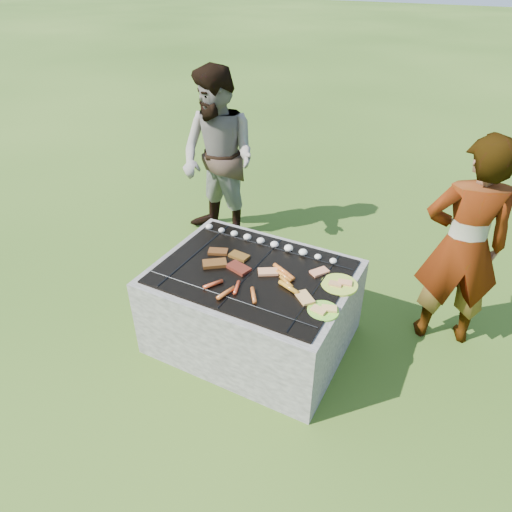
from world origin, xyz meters
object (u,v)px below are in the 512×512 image
Objects in this scene: plate_far at (339,285)px; bystander at (219,159)px; cook at (463,247)px; plate_near at (323,310)px; fire_pit at (253,309)px.

bystander is at bearing 146.05° from plate_far.
cook reaches higher than plate_far.
cook is at bearing 41.85° from plate_far.
plate_near is (0.00, -0.29, 0.00)m from plate_far.
fire_pit is at bearing -37.49° from bystander.
plate_near is (0.56, -0.16, 0.33)m from fire_pit.
plate_near is 1.08m from cook.
bystander is (-1.54, 1.32, 0.20)m from plate_near.
bystander is (-2.17, 0.46, 0.05)m from cook.
plate_far is 1.86m from bystander.
plate_far is at bearing -21.44° from bystander.
cook is 2.22m from bystander.
plate_far reaches higher than fire_pit.
plate_far is at bearing 12.81° from fire_pit.
plate_near is at bearing -89.95° from plate_far.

